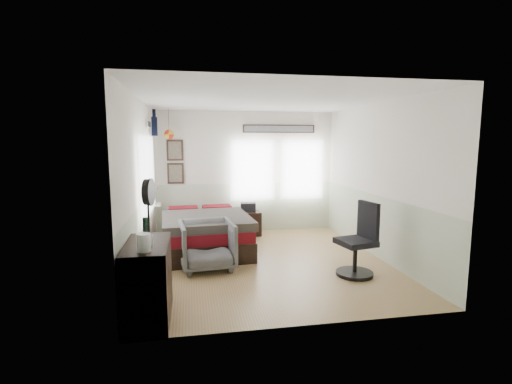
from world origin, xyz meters
TOP-DOWN VIEW (x-y plane):
  - ground_plane at (0.00, 0.00)m, footprint 4.00×4.50m
  - room_shell at (-0.08, 0.19)m, footprint 4.02×4.52m
  - wall_decor at (-1.10, 1.96)m, footprint 3.55×1.32m
  - bed at (-0.98, 0.92)m, footprint 1.67×2.25m
  - dresser at (-1.74, -1.79)m, footprint 0.48×1.00m
  - armchair at (-1.00, -0.16)m, footprint 0.92×0.94m
  - nightstand at (-0.01, 1.87)m, footprint 0.53×0.43m
  - task_chair at (1.27, -0.86)m, footprint 0.59×0.59m
  - kettle at (-1.73, -2.11)m, footprint 0.17×0.14m
  - bottle at (-1.76, -1.66)m, footprint 0.07×0.07m
  - stand_fan at (-1.69, -1.84)m, footprint 0.12×0.30m
  - black_bag at (-0.01, 1.87)m, footprint 0.35×0.25m

SIDE VIEW (x-z plane):
  - ground_plane at x=0.00m, z-range -0.01..0.00m
  - nightstand at x=-0.01m, z-range 0.00..0.52m
  - bed at x=-0.98m, z-range -0.01..0.68m
  - armchair at x=-1.00m, z-range 0.00..0.78m
  - dresser at x=-1.74m, z-range 0.00..0.90m
  - task_chair at x=1.27m, z-range -0.10..1.02m
  - black_bag at x=-0.01m, z-range 0.52..0.71m
  - kettle at x=-1.73m, z-range 0.90..1.09m
  - bottle at x=-1.76m, z-range 0.90..1.17m
  - stand_fan at x=-1.69m, z-range 1.10..1.84m
  - room_shell at x=-0.08m, z-range 0.26..2.97m
  - wall_decor at x=-1.10m, z-range 1.38..2.82m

